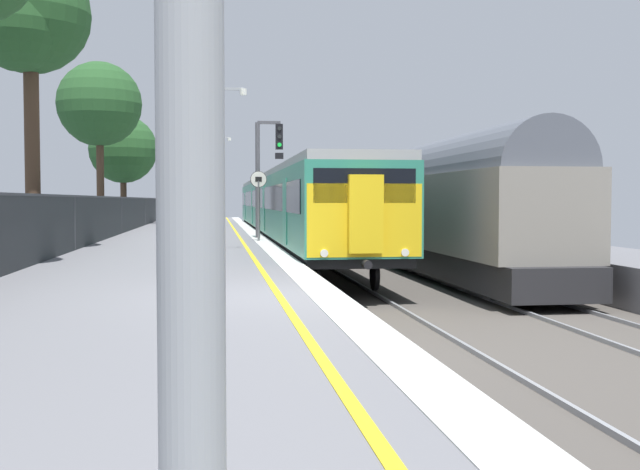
{
  "coord_description": "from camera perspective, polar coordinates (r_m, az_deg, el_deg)",
  "views": [
    {
      "loc": [
        -1.33,
        -11.97,
        1.49
      ],
      "look_at": [
        1.23,
        6.89,
        0.63
      ],
      "focal_mm": 43.53,
      "sensor_mm": 36.0,
      "label": 1
    }
  ],
  "objects": [
    {
      "name": "ground",
      "position": [
        12.78,
        10.55,
        -6.9
      ],
      "size": [
        17.4,
        110.0,
        1.21
      ],
      "color": "slate"
    },
    {
      "name": "commuter_train_at_platform",
      "position": [
        37.45,
        -2.5,
        2.24
      ],
      "size": [
        2.83,
        40.02,
        3.81
      ],
      "color": "#2D846B",
      "rests_on": "ground"
    },
    {
      "name": "freight_train_adjacent_track",
      "position": [
        36.65,
        3.95,
        2.38
      ],
      "size": [
        2.6,
        40.23,
        4.34
      ],
      "color": "#232326",
      "rests_on": "ground"
    },
    {
      "name": "signal_gantry",
      "position": [
        30.61,
        -4.07,
        5.18
      ],
      "size": [
        1.1,
        0.24,
        4.59
      ],
      "color": "#47474C",
      "rests_on": "ground"
    },
    {
      "name": "speed_limit_sign",
      "position": [
        28.19,
        -4.54,
        2.85
      ],
      "size": [
        0.59,
        0.08,
        2.54
      ],
      "color": "#59595B",
      "rests_on": "ground"
    },
    {
      "name": "platform_lamp_mid",
      "position": [
        22.96,
        -7.9,
        6.1
      ],
      "size": [
        2.0,
        0.2,
        4.83
      ],
      "color": "#93999E",
      "rests_on": "ground"
    },
    {
      "name": "platform_lamp_far",
      "position": [
        44.25,
        -7.83,
        4.58
      ],
      "size": [
        2.0,
        0.2,
        5.11
      ],
      "color": "#93999E",
      "rests_on": "ground"
    },
    {
      "name": "background_tree_left",
      "position": [
        24.87,
        -20.77,
        14.62
      ],
      "size": [
        3.5,
        3.63,
        8.7
      ],
      "color": "#473323",
      "rests_on": "ground"
    },
    {
      "name": "background_tree_centre",
      "position": [
        44.95,
        -16.0,
        9.01
      ],
      "size": [
        4.63,
        4.63,
        9.1
      ],
      "color": "#473323",
      "rests_on": "ground"
    },
    {
      "name": "background_tree_back",
      "position": [
        50.15,
        -14.22,
        5.97
      ],
      "size": [
        4.22,
        4.22,
        6.77
      ],
      "color": "#473323",
      "rests_on": "ground"
    }
  ]
}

